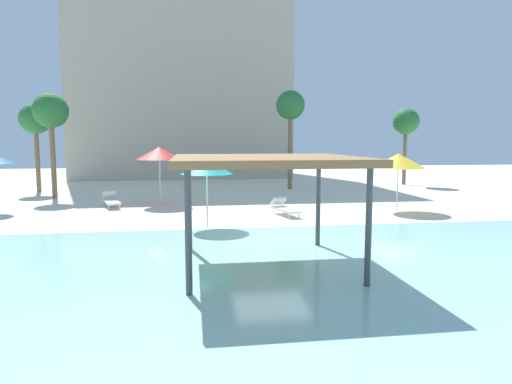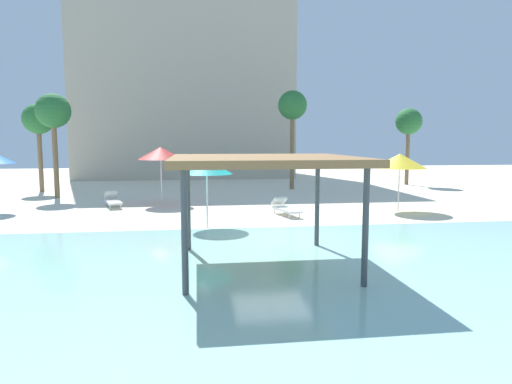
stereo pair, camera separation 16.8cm
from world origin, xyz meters
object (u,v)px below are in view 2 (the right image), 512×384
(lounge_chair_0, at_px, (113,200))
(palm_tree_2, at_px, (292,108))
(beach_umbrella_yellow_1, at_px, (400,161))
(palm_tree_3, at_px, (53,113))
(palm_tree_1, at_px, (409,123))
(shade_pavilion, at_px, (264,163))
(beach_umbrella_teal_2, at_px, (207,167))
(beach_umbrella_red_0, at_px, (161,153))
(palm_tree_0, at_px, (38,121))
(lounge_chair_1, at_px, (285,208))

(lounge_chair_0, bearing_deg, palm_tree_2, 104.54)
(beach_umbrella_yellow_1, xyz_separation_m, palm_tree_3, (-17.07, 6.97, 2.44))
(palm_tree_1, bearing_deg, shade_pavilion, -124.70)
(shade_pavilion, distance_m, palm_tree_3, 18.04)
(shade_pavilion, bearing_deg, beach_umbrella_teal_2, 103.59)
(beach_umbrella_red_0, relative_size, palm_tree_2, 0.45)
(palm_tree_0, distance_m, palm_tree_2, 16.14)
(beach_umbrella_red_0, height_order, lounge_chair_0, beach_umbrella_red_0)
(beach_umbrella_teal_2, xyz_separation_m, palm_tree_0, (-10.17, 13.20, 2.21))
(beach_umbrella_teal_2, height_order, palm_tree_2, palm_tree_2)
(palm_tree_1, bearing_deg, palm_tree_0, -177.28)
(shade_pavilion, height_order, lounge_chair_1, shade_pavilion)
(shade_pavilion, distance_m, beach_umbrella_red_0, 12.30)
(shade_pavilion, xyz_separation_m, palm_tree_1, (13.70, 19.79, 1.84))
(beach_umbrella_red_0, distance_m, lounge_chair_0, 3.29)
(beach_umbrella_yellow_1, distance_m, palm_tree_1, 13.30)
(beach_umbrella_teal_2, distance_m, lounge_chair_1, 4.54)
(beach_umbrella_red_0, distance_m, beach_umbrella_yellow_1, 11.58)
(palm_tree_2, distance_m, palm_tree_3, 14.43)
(palm_tree_1, bearing_deg, beach_umbrella_teal_2, -136.20)
(beach_umbrella_red_0, distance_m, lounge_chair_1, 7.27)
(palm_tree_2, bearing_deg, palm_tree_0, 177.53)
(lounge_chair_0, bearing_deg, beach_umbrella_teal_2, 19.36)
(shade_pavilion, distance_m, beach_umbrella_yellow_1, 11.15)
(shade_pavilion, distance_m, palm_tree_1, 24.14)
(beach_umbrella_teal_2, height_order, lounge_chair_0, beach_umbrella_teal_2)
(beach_umbrella_teal_2, height_order, palm_tree_3, palm_tree_3)
(beach_umbrella_red_0, relative_size, palm_tree_0, 0.53)
(lounge_chair_0, bearing_deg, lounge_chair_1, 47.80)
(shade_pavilion, xyz_separation_m, beach_umbrella_red_0, (-3.46, 11.80, -0.07))
(beach_umbrella_red_0, xyz_separation_m, lounge_chair_0, (-2.31, -0.62, -2.26))
(beach_umbrella_yellow_1, bearing_deg, palm_tree_1, 62.00)
(palm_tree_2, bearing_deg, lounge_chair_0, -147.16)
(shade_pavilion, distance_m, palm_tree_0, 21.92)
(lounge_chair_0, xyz_separation_m, palm_tree_2, (10.40, 6.71, 5.05))
(beach_umbrella_red_0, xyz_separation_m, palm_tree_2, (8.09, 6.09, 2.79))
(shade_pavilion, bearing_deg, beach_umbrella_yellow_1, 47.41)
(beach_umbrella_red_0, distance_m, palm_tree_0, 10.67)
(beach_umbrella_red_0, distance_m, palm_tree_2, 10.50)
(lounge_chair_0, bearing_deg, beach_umbrella_yellow_1, 59.09)
(lounge_chair_0, height_order, palm_tree_2, palm_tree_2)
(beach_umbrella_red_0, relative_size, palm_tree_1, 0.52)
(palm_tree_1, bearing_deg, lounge_chair_0, -156.16)
(shade_pavilion, bearing_deg, lounge_chair_1, 74.72)
(beach_umbrella_red_0, bearing_deg, palm_tree_1, 24.95)
(palm_tree_3, bearing_deg, beach_umbrella_teal_2, -49.94)
(palm_tree_0, bearing_deg, palm_tree_1, 2.72)
(beach_umbrella_teal_2, distance_m, palm_tree_3, 13.02)
(palm_tree_0, xyz_separation_m, palm_tree_2, (16.10, -0.70, 0.91))
(lounge_chair_1, xyz_separation_m, palm_tree_1, (11.60, 12.09, 4.17))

